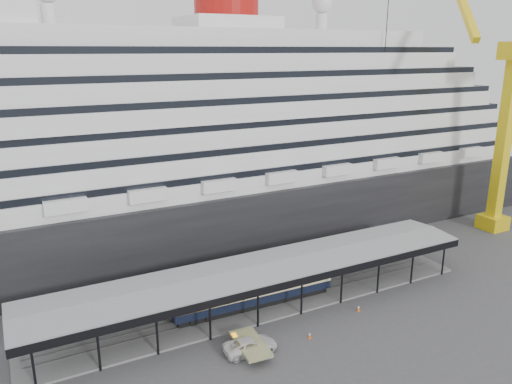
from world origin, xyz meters
TOP-DOWN VIEW (x-y plane):
  - ground at (0.00, 0.00)m, footprint 200.00×200.00m
  - cruise_ship at (0.05, 32.00)m, footprint 130.00×30.00m
  - platform_canopy at (0.00, 5.00)m, footprint 56.00×9.18m
  - crane_yellow at (47.06, 10.54)m, footprint 23.83×18.78m
  - port_truck at (-5.93, -3.17)m, footprint 5.80×3.03m
  - pullman_carriage at (-1.30, 5.00)m, footprint 20.52×3.20m
  - traffic_cone_left at (0.93, -3.81)m, footprint 0.48×0.48m
  - traffic_cone_mid at (-4.31, -2.70)m, footprint 0.40×0.40m
  - traffic_cone_right at (9.36, -1.63)m, footprint 0.47×0.47m

SIDE VIEW (x-z plane):
  - ground at x=0.00m, z-range 0.00..0.00m
  - traffic_cone_mid at x=-4.31m, z-range 0.00..0.68m
  - traffic_cone_left at x=0.93m, z-range 0.00..0.71m
  - traffic_cone_right at x=9.36m, z-range 0.00..0.71m
  - port_truck at x=-5.93m, z-range 0.00..1.56m
  - platform_canopy at x=0.00m, z-range -0.29..5.01m
  - pullman_carriage at x=-1.30m, z-range -7.58..12.50m
  - cruise_ship at x=0.05m, z-range -3.60..40.30m
  - crane_yellow at x=47.06m, z-range -3.84..43.76m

